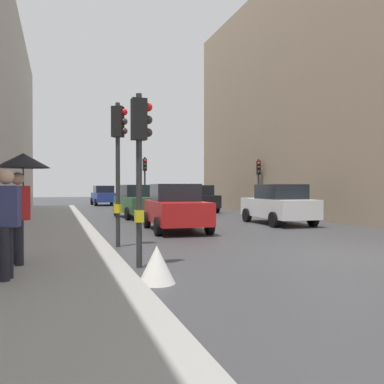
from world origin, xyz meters
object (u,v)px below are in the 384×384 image
car_green_estate (138,201)px  car_blue_van (104,195)px  traffic_light_mid_street (259,176)px  traffic_light_near_left (140,148)px  car_white_compact (279,204)px  pedestrian_with_umbrella (22,177)px  traffic_light_near_right (119,148)px  warning_sign_triangle (157,264)px  car_red_sedan (176,207)px  pedestrian_with_grey_backpack (3,217)px  traffic_light_far_median (145,174)px  car_yellow_taxi (163,196)px  car_dark_suv (196,199)px

car_green_estate → car_blue_van: 15.56m
traffic_light_mid_street → traffic_light_near_left: (-10.08, -13.89, 0.14)m
car_white_compact → pedestrian_with_umbrella: 12.35m
traffic_light_near_right → warning_sign_triangle: (0.00, -4.43, -2.40)m
traffic_light_near_right → car_white_compact: traffic_light_near_right is taller
car_red_sedan → pedestrian_with_grey_backpack: pedestrian_with_grey_backpack is taller
traffic_light_far_median → car_green_estate: 6.27m
pedestrian_with_umbrella → pedestrian_with_grey_backpack: bearing=-97.5°
traffic_light_near_left → traffic_light_far_median: size_ratio=0.96×
pedestrian_with_umbrella → traffic_light_near_left: bearing=-6.5°
car_blue_van → pedestrian_with_umbrella: bearing=-99.3°
car_yellow_taxi → warning_sign_triangle: (-7.30, -27.95, -0.55)m
traffic_light_far_median → car_green_estate: traffic_light_far_median is taller
car_red_sedan → car_blue_van: same height
traffic_light_near_left → car_blue_van: (2.40, 28.80, -1.57)m
car_white_compact → pedestrian_with_grey_backpack: bearing=-139.7°
car_blue_van → warning_sign_triangle: bearing=-94.5°
traffic_light_near_right → car_blue_van: 25.98m
car_yellow_taxi → pedestrian_with_grey_backpack: bearing=-109.4°
traffic_light_far_median → car_red_sedan: size_ratio=0.86×
car_red_sedan → pedestrian_with_grey_backpack: 9.00m
pedestrian_with_grey_backpack → warning_sign_triangle: (2.43, -0.37, -0.84)m
warning_sign_triangle → traffic_light_near_right: bearing=90.1°
car_blue_van → pedestrian_with_grey_backpack: bearing=-99.2°
car_green_estate → car_dark_suv: (4.54, 3.67, 0.00)m
car_yellow_taxi → car_dark_suv: bearing=-91.4°
car_dark_suv → pedestrian_with_umbrella: bearing=-119.2°
car_green_estate → car_dark_suv: 5.84m
car_white_compact → car_blue_van: size_ratio=1.00×
car_white_compact → traffic_light_near_right: bearing=-149.6°
car_yellow_taxi → pedestrian_with_umbrella: bearing=-110.0°
traffic_light_mid_street → car_yellow_taxi: traffic_light_mid_street is taller
car_green_estate → car_blue_van: bearing=90.4°
traffic_light_near_right → pedestrian_with_grey_backpack: traffic_light_near_right is taller
warning_sign_triangle → car_white_compact: bearing=49.3°
car_green_estate → pedestrian_with_umbrella: size_ratio=2.02×
car_blue_van → car_dark_suv: bearing=-68.6°
traffic_light_mid_street → car_green_estate: size_ratio=0.78×
car_green_estate → car_dark_suv: size_ratio=1.01×
traffic_light_far_median → car_white_compact: size_ratio=0.86×
pedestrian_with_umbrella → car_red_sedan: bearing=51.5°
traffic_light_near_right → car_green_estate: (2.52, 10.24, -1.85)m
warning_sign_triangle → car_dark_suv: bearing=68.9°
traffic_light_near_right → car_green_estate: bearing=76.2°
car_green_estate → car_dark_suv: bearing=38.9°
car_yellow_taxi → car_blue_van: size_ratio=1.01×
traffic_light_far_median → warning_sign_triangle: traffic_light_far_median is taller
car_dark_suv → warning_sign_triangle: bearing=-111.1°
car_yellow_taxi → pedestrian_with_umbrella: (-9.56, -26.27, 0.96)m
traffic_light_mid_street → traffic_light_near_right: bearing=-132.8°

